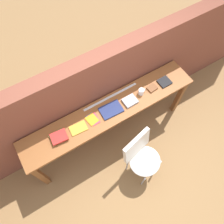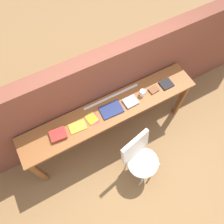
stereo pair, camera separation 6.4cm
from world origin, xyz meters
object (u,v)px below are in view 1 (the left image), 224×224
at_px(magazine_cycling, 78,128).
at_px(book_stack_leftmost, 59,137).
at_px(book_open_centre, 111,110).
at_px(mug, 141,92).
at_px(pamphlet_pile_colourful, 93,119).
at_px(book_repair_rightmost, 164,82).
at_px(leather_journal_brown, 152,88).
at_px(chair_white_moulded, 142,156).

bearing_deg(magazine_cycling, book_stack_leftmost, -178.82).
relative_size(book_open_centre, mug, 2.64).
xyz_separation_m(pamphlet_pile_colourful, book_repair_rightmost, (1.14, -0.02, 0.01)).
height_order(book_open_centre, leather_journal_brown, leather_journal_brown).
distance_m(book_stack_leftmost, book_open_centre, 0.75).
xyz_separation_m(book_stack_leftmost, pamphlet_pile_colourful, (0.48, 0.01, -0.02)).
height_order(chair_white_moulded, book_stack_leftmost, book_stack_leftmost).
bearing_deg(pamphlet_pile_colourful, book_stack_leftmost, -179.40).
relative_size(book_stack_leftmost, mug, 1.96).
bearing_deg(pamphlet_pile_colourful, chair_white_moulded, -61.59).
bearing_deg(pamphlet_pile_colourful, mug, -0.13).
relative_size(magazine_cycling, book_open_centre, 0.74).
xyz_separation_m(book_open_centre, mug, (0.49, 0.01, 0.03)).
bearing_deg(mug, pamphlet_pile_colourful, 179.87).
bearing_deg(book_open_centre, magazine_cycling, -176.53).
bearing_deg(magazine_cycling, pamphlet_pile_colourful, 9.32).
relative_size(book_stack_leftmost, leather_journal_brown, 1.66).
distance_m(book_open_centre, mug, 0.49).
bearing_deg(pamphlet_pile_colourful, leather_journal_brown, -1.09).
xyz_separation_m(leather_journal_brown, book_repair_rightmost, (0.21, -0.00, -0.00)).
distance_m(mug, book_repair_rightmost, 0.39).
distance_m(pamphlet_pile_colourful, book_repair_rightmost, 1.14).
height_order(book_stack_leftmost, mug, mug).
distance_m(book_stack_leftmost, pamphlet_pile_colourful, 0.48).
bearing_deg(leather_journal_brown, pamphlet_pile_colourful, 173.70).
relative_size(book_stack_leftmost, book_open_centre, 0.74).
bearing_deg(book_stack_leftmost, magazine_cycling, -3.09).
xyz_separation_m(book_stack_leftmost, magazine_cycling, (0.26, -0.01, -0.02)).
distance_m(chair_white_moulded, mug, 0.87).
relative_size(magazine_cycling, book_repair_rightmost, 1.27).
bearing_deg(mug, book_stack_leftmost, -179.85).
bearing_deg(book_repair_rightmost, book_open_centre, 178.83).
height_order(book_stack_leftmost, pamphlet_pile_colourful, book_stack_leftmost).
height_order(chair_white_moulded, mug, mug).
bearing_deg(book_stack_leftmost, chair_white_moulded, -38.26).
bearing_deg(leather_journal_brown, book_repair_rightmost, -6.45).
bearing_deg(pamphlet_pile_colourful, book_open_centre, -2.19).
xyz_separation_m(book_stack_leftmost, leather_journal_brown, (1.41, -0.01, -0.02)).
xyz_separation_m(mug, leather_journal_brown, (0.18, -0.02, -0.03)).
xyz_separation_m(pamphlet_pile_colourful, book_open_centre, (0.27, -0.01, 0.01)).
relative_size(chair_white_moulded, pamphlet_pile_colourful, 4.88).
bearing_deg(mug, book_repair_rightmost, -3.07).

